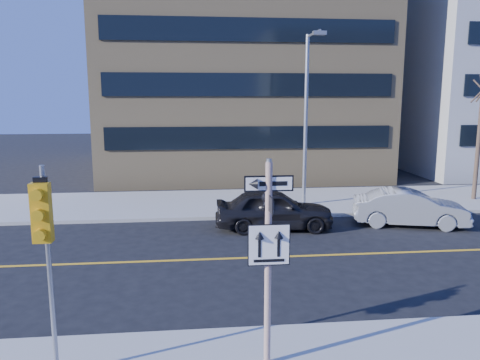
{
  "coord_description": "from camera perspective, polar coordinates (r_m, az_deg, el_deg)",
  "views": [
    {
      "loc": [
        -1.4,
        -10.85,
        5.32
      ],
      "look_at": [
        0.14,
        4.0,
        2.66
      ],
      "focal_mm": 35.0,
      "sensor_mm": 36.0,
      "label": 1
    }
  ],
  "objects": [
    {
      "name": "parked_car_b",
      "position": [
        20.77,
        20.0,
        -3.21
      ],
      "size": [
        2.76,
        4.85,
        1.51
      ],
      "primitive_type": "imported",
      "rotation": [
        0.0,
        0.0,
        1.3
      ],
      "color": "gray",
      "rests_on": "ground"
    },
    {
      "name": "streetlight_a",
      "position": [
        22.27,
        8.2,
        8.55
      ],
      "size": [
        0.55,
        2.25,
        8.0
      ],
      "color": "gray",
      "rests_on": "far_sidewalk"
    },
    {
      "name": "building_brick",
      "position": [
        36.19,
        -0.52,
        15.94
      ],
      "size": [
        18.0,
        18.0,
        18.0
      ],
      "primitive_type": "cube",
      "color": "tan",
      "rests_on": "ground"
    },
    {
      "name": "traffic_signal",
      "position": [
        8.89,
        -22.82,
        -5.65
      ],
      "size": [
        0.32,
        0.45,
        4.0
      ],
      "color": "gray",
      "rests_on": "near_sidewalk"
    },
    {
      "name": "ground",
      "position": [
        12.16,
        1.34,
        -15.84
      ],
      "size": [
        120.0,
        120.0,
        0.0
      ],
      "primitive_type": "plane",
      "color": "black",
      "rests_on": "ground"
    },
    {
      "name": "parked_car_a",
      "position": [
        19.08,
        4.16,
        -3.59
      ],
      "size": [
        2.14,
        4.85,
        1.62
      ],
      "primitive_type": "imported",
      "rotation": [
        0.0,
        0.0,
        1.52
      ],
      "color": "black",
      "rests_on": "ground"
    },
    {
      "name": "sign_pole",
      "position": [
        8.93,
        3.46,
        -8.76
      ],
      "size": [
        0.92,
        0.92,
        4.06
      ],
      "color": "silver",
      "rests_on": "near_sidewalk"
    }
  ]
}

